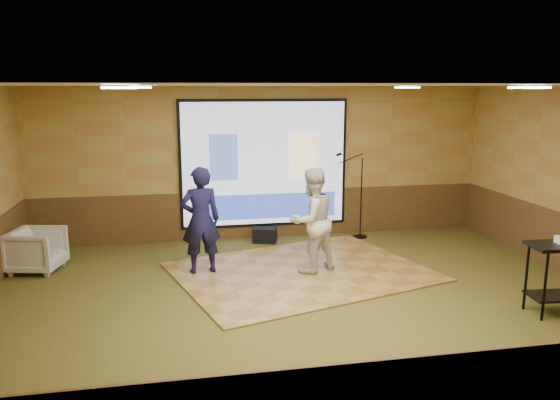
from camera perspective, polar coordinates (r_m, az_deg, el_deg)
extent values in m
plane|color=#2F3618|center=(7.86, 2.48, -10.56)|extent=(9.00, 9.00, 0.00)
cube|color=#A98E46|center=(10.81, -1.70, 3.85)|extent=(9.00, 0.04, 3.00)
cube|color=#A98E46|center=(4.22, 13.75, -9.09)|extent=(9.00, 0.04, 3.00)
cube|color=silver|center=(7.27, 2.69, 11.90)|extent=(9.00, 7.00, 0.04)
cube|color=#4E321A|center=(10.97, -1.66, -1.47)|extent=(9.00, 0.04, 0.95)
cube|color=black|center=(10.76, -1.66, 3.82)|extent=(3.32, 0.03, 2.52)
cube|color=silver|center=(10.73, -1.64, 3.80)|extent=(3.20, 0.02, 2.40)
cube|color=#435695|center=(10.60, -5.91, 4.46)|extent=(0.55, 0.01, 0.90)
cube|color=#EBC488|center=(10.85, 2.56, 4.68)|extent=(0.55, 0.01, 0.90)
cube|color=#2E45AC|center=(10.86, -1.60, -0.66)|extent=(2.88, 0.01, 0.50)
cube|color=#F5E3B8|center=(8.89, -14.37, 11.32)|extent=(0.32, 0.32, 0.02)
cube|color=#F5E3B8|center=(9.69, 13.14, 11.38)|extent=(0.32, 0.32, 0.02)
cube|color=#F5E3B8|center=(5.60, -16.35, 11.21)|extent=(0.32, 0.32, 0.02)
cube|color=#F5E3B8|center=(6.80, 24.57, 10.64)|extent=(0.32, 0.32, 0.02)
cube|color=#A47C3C|center=(9.01, 2.25, -7.49)|extent=(4.58, 3.96, 0.03)
imported|color=#151440|center=(8.81, -8.29, -2.08)|extent=(0.68, 0.49, 1.73)
imported|color=silver|center=(8.78, 3.34, -2.14)|extent=(1.02, 0.94, 1.70)
cylinder|color=black|center=(7.86, 25.93, -8.21)|extent=(0.04, 0.04, 0.91)
cylinder|color=black|center=(8.15, 24.33, -7.37)|extent=(0.04, 0.04, 0.91)
cube|color=black|center=(8.30, 27.16, -8.88)|extent=(0.82, 0.43, 0.03)
cylinder|color=black|center=(11.18, 8.36, -3.80)|extent=(0.28, 0.28, 0.02)
cylinder|color=black|center=(11.00, 8.48, 0.18)|extent=(0.02, 0.02, 1.61)
cylinder|color=black|center=(10.79, 7.42, 4.32)|extent=(0.51, 0.02, 0.20)
cylinder|color=black|center=(10.71, 6.18, 4.76)|extent=(0.12, 0.05, 0.08)
imported|color=gray|center=(9.82, -24.06, -4.81)|extent=(0.93, 0.91, 0.71)
cube|color=black|center=(10.69, -1.59, -3.68)|extent=(0.52, 0.42, 0.28)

